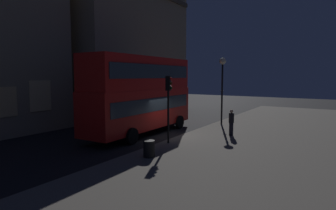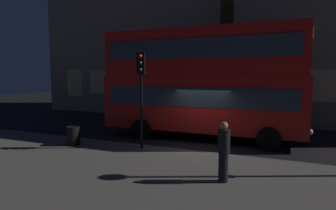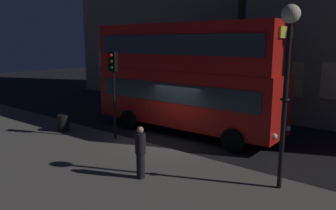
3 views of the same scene
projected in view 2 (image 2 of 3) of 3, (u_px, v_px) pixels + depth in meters
ground_plane at (197, 148)px, 12.31m from camera, size 80.00×80.00×0.00m
sidewalk_slab at (133, 195)px, 7.31m from camera, size 44.00×9.28×0.12m
building_with_clock at (145, 23)px, 26.04m from camera, size 15.79×7.94×16.01m
double_decker_bus at (201, 79)px, 13.89m from camera, size 9.87×2.91×5.35m
traffic_light_near_kerb at (141, 80)px, 11.59m from camera, size 0.38×0.39×3.95m
pedestrian at (224, 151)px, 7.99m from camera, size 0.35×0.35×1.73m
litter_bin at (74, 136)px, 12.35m from camera, size 0.57×0.57×0.81m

